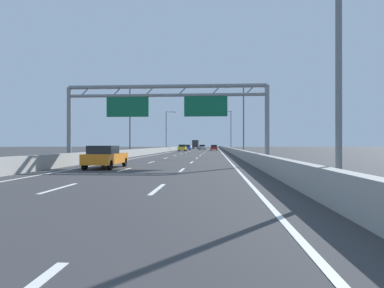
% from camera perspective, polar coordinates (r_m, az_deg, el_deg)
% --- Properties ---
extents(ground_plane, '(260.00, 260.00, 0.00)m').
position_cam_1_polar(ground_plane, '(99.49, 1.61, -0.99)').
color(ground_plane, '#38383A').
extents(lane_dash_left_1, '(0.16, 3.00, 0.01)m').
position_cam_1_polar(lane_dash_left_1, '(13.26, -21.48, -6.94)').
color(lane_dash_left_1, white).
rests_on(lane_dash_left_1, ground_plane).
extents(lane_dash_left_2, '(0.16, 3.00, 0.01)m').
position_cam_1_polar(lane_dash_left_2, '(21.71, -11.25, -4.26)').
color(lane_dash_left_2, white).
rests_on(lane_dash_left_2, ground_plane).
extents(lane_dash_left_3, '(0.16, 3.00, 0.01)m').
position_cam_1_polar(lane_dash_left_3, '(30.47, -6.84, -3.06)').
color(lane_dash_left_3, white).
rests_on(lane_dash_left_3, ground_plane).
extents(lane_dash_left_4, '(0.16, 3.00, 0.01)m').
position_cam_1_polar(lane_dash_left_4, '(39.34, -4.42, -2.38)').
color(lane_dash_left_4, white).
rests_on(lane_dash_left_4, ground_plane).
extents(lane_dash_left_5, '(0.16, 3.00, 0.01)m').
position_cam_1_polar(lane_dash_left_5, '(48.26, -2.89, -1.95)').
color(lane_dash_left_5, white).
rests_on(lane_dash_left_5, ground_plane).
extents(lane_dash_left_6, '(0.16, 3.00, 0.01)m').
position_cam_1_polar(lane_dash_left_6, '(57.20, -1.84, -1.66)').
color(lane_dash_left_6, white).
rests_on(lane_dash_left_6, ground_plane).
extents(lane_dash_left_7, '(0.16, 3.00, 0.01)m').
position_cam_1_polar(lane_dash_left_7, '(66.16, -1.07, -1.44)').
color(lane_dash_left_7, white).
rests_on(lane_dash_left_7, ground_plane).
extents(lane_dash_left_8, '(0.16, 3.00, 0.01)m').
position_cam_1_polar(lane_dash_left_8, '(75.13, -0.48, -1.28)').
color(lane_dash_left_8, white).
rests_on(lane_dash_left_8, ground_plane).
extents(lane_dash_left_9, '(0.16, 3.00, 0.01)m').
position_cam_1_polar(lane_dash_left_9, '(84.11, -0.03, -1.15)').
color(lane_dash_left_9, white).
rests_on(lane_dash_left_9, ground_plane).
extents(lane_dash_left_10, '(0.16, 3.00, 0.01)m').
position_cam_1_polar(lane_dash_left_10, '(93.09, 0.34, -1.05)').
color(lane_dash_left_10, white).
rests_on(lane_dash_left_10, ground_plane).
extents(lane_dash_left_11, '(0.16, 3.00, 0.01)m').
position_cam_1_polar(lane_dash_left_11, '(102.07, 0.65, -0.96)').
color(lane_dash_left_11, white).
rests_on(lane_dash_left_11, ground_plane).
extents(lane_dash_left_12, '(0.16, 3.00, 0.01)m').
position_cam_1_polar(lane_dash_left_12, '(111.06, 0.91, -0.89)').
color(lane_dash_left_12, white).
rests_on(lane_dash_left_12, ground_plane).
extents(lane_dash_left_13, '(0.16, 3.00, 0.01)m').
position_cam_1_polar(lane_dash_left_13, '(120.05, 1.12, -0.83)').
color(lane_dash_left_13, white).
rests_on(lane_dash_left_13, ground_plane).
extents(lane_dash_left_14, '(0.16, 3.00, 0.01)m').
position_cam_1_polar(lane_dash_left_14, '(129.04, 1.31, -0.77)').
color(lane_dash_left_14, white).
rests_on(lane_dash_left_14, ground_plane).
extents(lane_dash_left_15, '(0.16, 3.00, 0.01)m').
position_cam_1_polar(lane_dash_left_15, '(138.03, 1.47, -0.73)').
color(lane_dash_left_15, white).
rests_on(lane_dash_left_15, ground_plane).
extents(lane_dash_left_16, '(0.16, 3.00, 0.01)m').
position_cam_1_polar(lane_dash_left_16, '(147.02, 1.62, -0.69)').
color(lane_dash_left_16, white).
rests_on(lane_dash_left_16, ground_plane).
extents(lane_dash_left_17, '(0.16, 3.00, 0.01)m').
position_cam_1_polar(lane_dash_left_17, '(156.01, 1.74, -0.65)').
color(lane_dash_left_17, white).
rests_on(lane_dash_left_17, ground_plane).
extents(lane_dash_right_1, '(0.16, 3.00, 0.01)m').
position_cam_1_polar(lane_dash_right_1, '(12.18, -5.84, -7.56)').
color(lane_dash_right_1, white).
rests_on(lane_dash_right_1, ground_plane).
extents(lane_dash_right_2, '(0.16, 3.00, 0.01)m').
position_cam_1_polar(lane_dash_right_2, '(21.06, -1.72, -4.39)').
color(lane_dash_right_2, white).
rests_on(lane_dash_right_2, ground_plane).
extents(lane_dash_right_3, '(0.16, 3.00, 0.01)m').
position_cam_1_polar(lane_dash_right_3, '(30.01, -0.06, -3.10)').
color(lane_dash_right_3, white).
rests_on(lane_dash_right_3, ground_plane).
extents(lane_dash_right_4, '(0.16, 3.00, 0.01)m').
position_cam_1_polar(lane_dash_right_4, '(38.99, 0.83, -2.40)').
color(lane_dash_right_4, white).
rests_on(lane_dash_right_4, ground_plane).
extents(lane_dash_right_5, '(0.16, 3.00, 0.01)m').
position_cam_1_polar(lane_dash_right_5, '(47.97, 1.39, -1.97)').
color(lane_dash_right_5, white).
rests_on(lane_dash_right_5, ground_plane).
extents(lane_dash_right_6, '(0.16, 3.00, 0.01)m').
position_cam_1_polar(lane_dash_right_6, '(56.96, 1.77, -1.67)').
color(lane_dash_right_6, white).
rests_on(lane_dash_right_6, ground_plane).
extents(lane_dash_right_7, '(0.16, 3.00, 0.01)m').
position_cam_1_polar(lane_dash_right_7, '(65.95, 2.05, -1.45)').
color(lane_dash_right_7, white).
rests_on(lane_dash_right_7, ground_plane).
extents(lane_dash_right_8, '(0.16, 3.00, 0.01)m').
position_cam_1_polar(lane_dash_right_8, '(74.95, 2.26, -1.28)').
color(lane_dash_right_8, white).
rests_on(lane_dash_right_8, ground_plane).
extents(lane_dash_right_9, '(0.16, 3.00, 0.01)m').
position_cam_1_polar(lane_dash_right_9, '(83.94, 2.43, -1.15)').
color(lane_dash_right_9, white).
rests_on(lane_dash_right_9, ground_plane).
extents(lane_dash_right_10, '(0.16, 3.00, 0.01)m').
position_cam_1_polar(lane_dash_right_10, '(92.94, 2.56, -1.05)').
color(lane_dash_right_10, white).
rests_on(lane_dash_right_10, ground_plane).
extents(lane_dash_right_11, '(0.16, 3.00, 0.01)m').
position_cam_1_polar(lane_dash_right_11, '(101.94, 2.67, -0.96)').
color(lane_dash_right_11, white).
rests_on(lane_dash_right_11, ground_plane).
extents(lane_dash_right_12, '(0.16, 3.00, 0.01)m').
position_cam_1_polar(lane_dash_right_12, '(110.93, 2.76, -0.89)').
color(lane_dash_right_12, white).
rests_on(lane_dash_right_12, ground_plane).
extents(lane_dash_right_13, '(0.16, 3.00, 0.01)m').
position_cam_1_polar(lane_dash_right_13, '(119.93, 2.84, -0.83)').
color(lane_dash_right_13, white).
rests_on(lane_dash_right_13, ground_plane).
extents(lane_dash_right_14, '(0.16, 3.00, 0.01)m').
position_cam_1_polar(lane_dash_right_14, '(128.93, 2.91, -0.77)').
color(lane_dash_right_14, white).
rests_on(lane_dash_right_14, ground_plane).
extents(lane_dash_right_15, '(0.16, 3.00, 0.01)m').
position_cam_1_polar(lane_dash_right_15, '(137.93, 2.97, -0.73)').
color(lane_dash_right_15, white).
rests_on(lane_dash_right_15, ground_plane).
extents(lane_dash_right_16, '(0.16, 3.00, 0.01)m').
position_cam_1_polar(lane_dash_right_16, '(146.93, 3.02, -0.69)').
color(lane_dash_right_16, white).
rests_on(lane_dash_right_16, ground_plane).
extents(lane_dash_right_17, '(0.16, 3.00, 0.01)m').
position_cam_1_polar(lane_dash_right_17, '(155.93, 3.07, -0.65)').
color(lane_dash_right_17, white).
rests_on(lane_dash_right_17, ground_plane).
extents(edge_line_left, '(0.16, 176.00, 0.01)m').
position_cam_1_polar(edge_line_left, '(87.89, -2.12, -1.10)').
color(edge_line_left, white).
rests_on(edge_line_left, ground_plane).
extents(edge_line_right, '(0.16, 176.00, 0.01)m').
position_cam_1_polar(edge_line_right, '(87.43, 4.74, -1.11)').
color(edge_line_right, white).
rests_on(edge_line_right, ground_plane).
extents(barrier_left, '(0.45, 220.00, 0.95)m').
position_cam_1_polar(barrier_left, '(109.93, -1.79, -0.65)').
color(barrier_left, '#9E9E99').
rests_on(barrier_left, ground_plane).
extents(barrier_right, '(0.45, 220.00, 0.95)m').
position_cam_1_polar(barrier_right, '(109.45, 5.42, -0.65)').
color(barrier_right, '#9E9E99').
rests_on(barrier_right, ground_plane).
extents(sign_gantry, '(16.18, 0.36, 6.36)m').
position_cam_1_polar(sign_gantry, '(27.08, -4.36, 6.75)').
color(sign_gantry, gray).
rests_on(sign_gantry, ground_plane).
extents(streetlamp_right_near, '(2.58, 0.28, 9.50)m').
position_cam_1_polar(streetlamp_right_near, '(12.05, 22.36, 18.33)').
color(streetlamp_right_near, slate).
rests_on(streetlamp_right_near, ground_plane).
extents(streetlamp_left_mid, '(2.58, 0.28, 9.50)m').
position_cam_1_polar(streetlamp_left_mid, '(47.02, -10.13, 4.57)').
color(streetlamp_left_mid, slate).
rests_on(streetlamp_left_mid, ground_plane).
extents(streetlamp_right_mid, '(2.58, 0.28, 9.50)m').
position_cam_1_polar(streetlamp_right_mid, '(45.79, 8.39, 4.70)').
color(streetlamp_right_mid, slate).
rests_on(streetlamp_right_mid, ground_plane).
extents(streetlamp_left_far, '(2.58, 0.28, 9.50)m').
position_cam_1_polar(streetlamp_left_far, '(81.02, -4.21, 2.62)').
color(streetlamp_left_far, slate).
rests_on(streetlamp_left_far, ground_plane).
extents(streetlamp_right_far, '(2.58, 0.28, 9.50)m').
position_cam_1_polar(streetlamp_right_far, '(80.31, 6.41, 2.65)').
color(streetlamp_right_far, slate).
rests_on(streetlamp_right_far, ground_plane).
extents(yellow_car, '(1.73, 4.66, 1.57)m').
position_cam_1_polar(yellow_car, '(80.29, -1.65, -0.64)').
color(yellow_car, yellow).
rests_on(yellow_car, ground_plane).
extents(blue_car, '(1.77, 4.43, 1.51)m').
position_cam_1_polar(blue_car, '(95.01, -0.79, -0.57)').
color(blue_car, '#2347AD').
rests_on(blue_car, ground_plane).
extents(white_car, '(1.76, 4.17, 1.50)m').
position_cam_1_polar(white_car, '(120.70, 1.89, -0.46)').
color(white_car, silver).
rests_on(white_car, ground_plane).
extents(silver_car, '(1.78, 4.32, 1.49)m').
position_cam_1_polar(silver_car, '(104.55, 1.72, -0.52)').
color(silver_car, '#A8ADB2').
rests_on(silver_car, ground_plane).
extents(red_car, '(1.74, 4.32, 1.49)m').
position_cam_1_polar(red_car, '(88.21, 3.72, -0.62)').
color(red_car, red).
rests_on(red_car, ground_plane).
extents(black_car, '(1.71, 4.42, 1.41)m').
position_cam_1_polar(black_car, '(128.26, 3.79, -0.45)').
color(black_car, black).
rests_on(black_car, ground_plane).
extents(orange_car, '(1.81, 4.61, 1.51)m').
position_cam_1_polar(orange_car, '(23.38, -14.36, -2.10)').
color(orange_car, orange).
rests_on(orange_car, ground_plane).
extents(box_truck, '(2.30, 8.92, 3.23)m').
position_cam_1_polar(box_truck, '(130.16, 0.63, -0.01)').
color(box_truck, silver).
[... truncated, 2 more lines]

